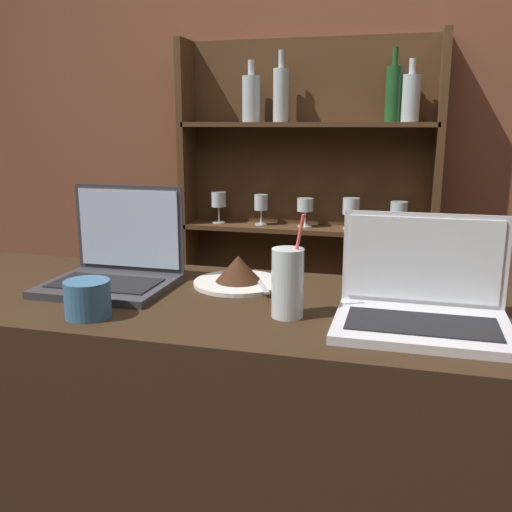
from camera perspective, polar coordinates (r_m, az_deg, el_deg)
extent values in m
cube|color=black|center=(1.53, 0.79, -23.57)|extent=(1.93, 0.57, 1.04)
cube|color=brown|center=(2.57, 8.41, 11.02)|extent=(7.00, 0.06, 2.70)
cube|color=#472D19|center=(2.68, -6.62, 1.35)|extent=(0.03, 0.18, 1.79)
cube|color=#472D19|center=(2.50, 17.17, -0.01)|extent=(0.03, 0.18, 1.79)
cube|color=#472D19|center=(2.61, 5.18, 1.08)|extent=(1.11, 0.02, 1.79)
cube|color=#472D19|center=(2.63, 4.71, -6.94)|extent=(1.07, 0.18, 0.02)
cube|color=#472D19|center=(2.51, 4.90, 2.70)|extent=(1.07, 0.18, 0.02)
cube|color=#472D19|center=(2.47, 5.10, 12.97)|extent=(1.07, 0.18, 0.02)
cylinder|color=silver|center=(2.61, -3.73, 3.39)|extent=(0.06, 0.06, 0.01)
cylinder|color=silver|center=(2.60, -3.74, 4.20)|extent=(0.01, 0.01, 0.07)
cylinder|color=silver|center=(2.59, -3.76, 5.69)|extent=(0.07, 0.07, 0.07)
cylinder|color=silver|center=(2.55, 0.51, 3.21)|extent=(0.05, 0.05, 0.01)
cylinder|color=silver|center=(2.55, 0.51, 3.95)|extent=(0.01, 0.01, 0.06)
cylinder|color=silver|center=(2.54, 0.51, 5.40)|extent=(0.06, 0.06, 0.07)
cylinder|color=silver|center=(2.51, 4.90, 2.99)|extent=(0.06, 0.06, 0.01)
cylinder|color=silver|center=(2.51, 4.92, 3.77)|extent=(0.01, 0.01, 0.06)
cylinder|color=silver|center=(2.50, 4.95, 5.13)|extent=(0.07, 0.07, 0.06)
cylinder|color=silver|center=(2.49, 9.42, 2.76)|extent=(0.06, 0.06, 0.01)
cylinder|color=silver|center=(2.48, 9.44, 3.49)|extent=(0.01, 0.01, 0.06)
cylinder|color=silver|center=(2.47, 9.50, 4.95)|extent=(0.07, 0.07, 0.07)
cylinder|color=silver|center=(2.47, 13.99, 2.50)|extent=(0.06, 0.06, 0.01)
cylinder|color=silver|center=(2.47, 14.03, 3.21)|extent=(0.01, 0.01, 0.06)
cylinder|color=silver|center=(2.46, 14.11, 4.58)|extent=(0.07, 0.07, 0.06)
cylinder|color=#B2C1C6|center=(2.53, -0.48, 15.42)|extent=(0.08, 0.08, 0.19)
cylinder|color=#B2C1C6|center=(2.54, -0.49, 18.30)|extent=(0.03, 0.03, 0.06)
cylinder|color=#B2C1C6|center=(2.50, 2.51, 15.74)|extent=(0.07, 0.07, 0.22)
cylinder|color=#B2C1C6|center=(2.51, 2.54, 19.07)|extent=(0.02, 0.02, 0.07)
cylinder|color=#1E4C23|center=(2.44, 13.58, 15.44)|extent=(0.06, 0.06, 0.22)
cylinder|color=#1E4C23|center=(2.45, 13.77, 18.80)|extent=(0.02, 0.02, 0.07)
cylinder|color=#B2C1C6|center=(2.44, 15.20, 14.96)|extent=(0.07, 0.07, 0.18)
cylinder|color=#B2C1C6|center=(2.44, 15.38, 17.81)|extent=(0.03, 0.03, 0.06)
cube|color=#333338|center=(1.44, -14.56, -2.90)|extent=(0.30, 0.25, 0.02)
cube|color=black|center=(1.42, -14.83, -2.62)|extent=(0.25, 0.14, 0.00)
cube|color=#333338|center=(1.51, -12.57, 2.72)|extent=(0.30, 0.00, 0.22)
cube|color=silver|center=(1.51, -12.61, 2.70)|extent=(0.27, 0.01, 0.20)
cube|color=silver|center=(1.16, 16.18, -6.80)|extent=(0.34, 0.24, 0.02)
cube|color=black|center=(1.15, 16.22, -6.51)|extent=(0.29, 0.13, 0.00)
cube|color=silver|center=(1.25, 16.41, -0.32)|extent=(0.34, 0.00, 0.20)
cube|color=silver|center=(1.25, 16.41, -0.34)|extent=(0.31, 0.01, 0.18)
cylinder|color=silver|center=(1.43, -1.77, -2.70)|extent=(0.22, 0.22, 0.01)
cone|color=#381E11|center=(1.42, -1.78, -1.25)|extent=(0.12, 0.12, 0.06)
cube|color=#B7B7BC|center=(1.40, 0.47, -2.77)|extent=(0.08, 0.16, 0.00)
cylinder|color=silver|center=(1.18, 3.18, -2.72)|extent=(0.07, 0.07, 0.15)
cylinder|color=#E04C47|center=(1.17, 3.77, -1.02)|extent=(0.04, 0.01, 0.22)
cylinder|color=#38668C|center=(1.24, -16.48, -4.13)|extent=(0.10, 0.10, 0.08)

